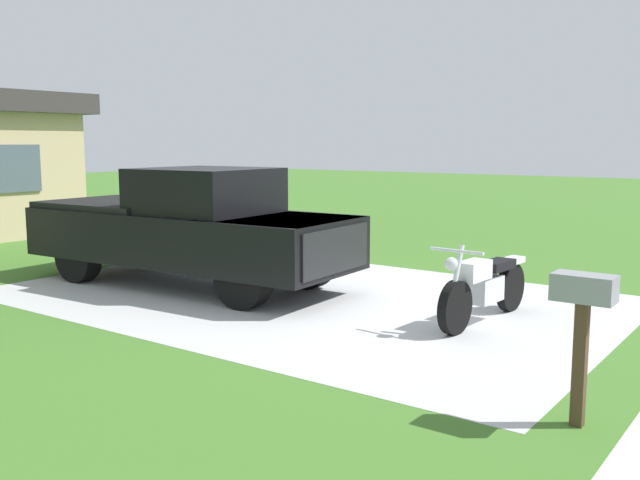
{
  "coord_description": "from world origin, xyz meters",
  "views": [
    {
      "loc": [
        -8.19,
        -6.25,
        2.3
      ],
      "look_at": [
        -0.11,
        -0.37,
        0.9
      ],
      "focal_mm": 39.22,
      "sensor_mm": 36.0,
      "label": 1
    }
  ],
  "objects": [
    {
      "name": "ground_plane",
      "position": [
        0.0,
        0.0,
        0.0
      ],
      "size": [
        80.0,
        80.0,
        0.0
      ],
      "primitive_type": "plane",
      "color": "#427328"
    },
    {
      "name": "driveway_pad",
      "position": [
        0.0,
        0.0,
        0.0
      ],
      "size": [
        5.94,
        8.93,
        0.01
      ],
      "primitive_type": "cube",
      "color": "silver",
      "rests_on": "ground"
    },
    {
      "name": "motorcycle",
      "position": [
        0.15,
        -2.79,
        0.47
      ],
      "size": [
        2.21,
        0.7,
        1.09
      ],
      "color": "black",
      "rests_on": "ground"
    },
    {
      "name": "pickup_truck",
      "position": [
        -0.41,
        2.09,
        0.95
      ],
      "size": [
        2.31,
        5.72,
        1.9
      ],
      "color": "black",
      "rests_on": "ground"
    },
    {
      "name": "mailbox",
      "position": [
        -2.54,
        -4.74,
        0.98
      ],
      "size": [
        0.26,
        0.48,
        1.26
      ],
      "color": "#4C3823",
      "rests_on": "ground"
    }
  ]
}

